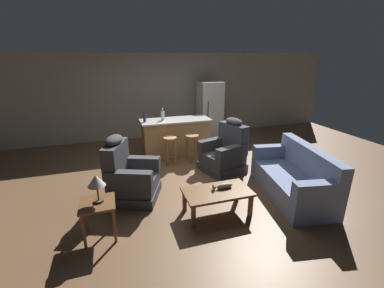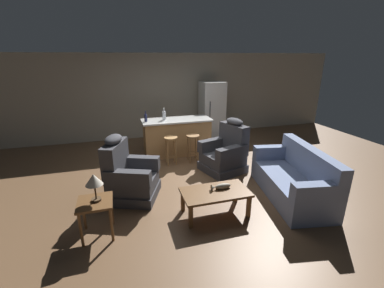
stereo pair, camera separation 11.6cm
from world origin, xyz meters
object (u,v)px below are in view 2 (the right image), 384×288
object	(u,v)px
coffee_table	(215,194)
fish_figurine	(221,187)
refrigerator	(212,110)
bottle_short_amber	(146,118)
bar_stool_right	(193,143)
couch	(294,179)
bottle_tall_green	(164,115)
recliner_near_island	(226,153)
recliner_near_lamp	(129,176)
end_table	(96,207)
table_lamp	(94,181)
bar_stool_left	(171,145)
kitchen_island	(177,137)

from	to	relation	value
coffee_table	fish_figurine	distance (m)	0.16
refrigerator	bottle_short_amber	distance (m)	2.54
coffee_table	bottle_short_amber	size ratio (longest dim) A/B	4.14
bottle_short_amber	bar_stool_right	bearing A→B (deg)	-30.45
couch	bottle_short_amber	distance (m)	3.70
couch	bottle_tall_green	size ratio (longest dim) A/B	6.49
recliner_near_island	coffee_table	bearing A→B (deg)	44.44
bottle_short_amber	recliner_near_island	bearing A→B (deg)	-39.36
recliner_near_lamp	end_table	xyz separation A→B (m)	(-0.51, -0.98, 0.04)
bar_stool_right	fish_figurine	bearing A→B (deg)	-94.73
fish_figurine	table_lamp	distance (m)	1.97
bar_stool_left	refrigerator	bearing A→B (deg)	46.63
end_table	bar_stool_right	world-z (taller)	bar_stool_right
table_lamp	kitchen_island	world-z (taller)	table_lamp
bar_stool_left	coffee_table	bearing A→B (deg)	-83.68
table_lamp	recliner_near_lamp	bearing A→B (deg)	63.04
table_lamp	bar_stool_left	bearing A→B (deg)	55.55
coffee_table	refrigerator	xyz separation A→B (m)	(1.48, 4.11, 0.52)
end_table	bottle_short_amber	world-z (taller)	bottle_short_amber
recliner_near_lamp	kitchen_island	world-z (taller)	recliner_near_lamp
table_lamp	bar_stool_right	size ratio (longest dim) A/B	0.60
table_lamp	end_table	bearing A→B (deg)	-143.97
table_lamp	bar_stool_right	bearing A→B (deg)	47.14
bar_stool_left	refrigerator	world-z (taller)	refrigerator
coffee_table	bottle_tall_green	size ratio (longest dim) A/B	3.53
couch	kitchen_island	world-z (taller)	kitchen_island
end_table	bar_stool_left	distance (m)	2.79
end_table	refrigerator	world-z (taller)	refrigerator
fish_figurine	recliner_near_lamp	size ratio (longest dim) A/B	0.28
end_table	bottle_short_amber	size ratio (longest dim) A/B	2.11
coffee_table	fish_figurine	xyz separation A→B (m)	(0.11, 0.05, 0.10)
bottle_tall_green	bar_stool_right	bearing A→B (deg)	-49.66
couch	recliner_near_island	distance (m)	1.63
recliner_near_island	refrigerator	xyz separation A→B (m)	(0.61, 2.54, 0.46)
refrigerator	recliner_near_island	bearing A→B (deg)	-103.58
end_table	kitchen_island	world-z (taller)	kitchen_island
refrigerator	bottle_tall_green	xyz separation A→B (m)	(-1.75, -1.16, 0.19)
bar_stool_left	couch	bearing A→B (deg)	-49.07
end_table	bottle_short_amber	xyz separation A→B (m)	(1.09, 2.91, 0.59)
recliner_near_lamp	refrigerator	bearing A→B (deg)	70.12
couch	bar_stool_left	xyz separation A→B (m)	(-1.86, 2.15, 0.13)
fish_figurine	end_table	world-z (taller)	end_table
couch	bottle_tall_green	distance (m)	3.47
recliner_near_island	recliner_near_lamp	bearing A→B (deg)	-1.27
couch	kitchen_island	size ratio (longest dim) A/B	1.12
kitchen_island	coffee_table	bearing A→B (deg)	-90.92
fish_figurine	bar_stool_left	bearing A→B (deg)	99.32
recliner_near_island	kitchen_island	world-z (taller)	recliner_near_island
bottle_tall_green	kitchen_island	bearing A→B (deg)	-7.49
couch	bar_stool_right	distance (m)	2.52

